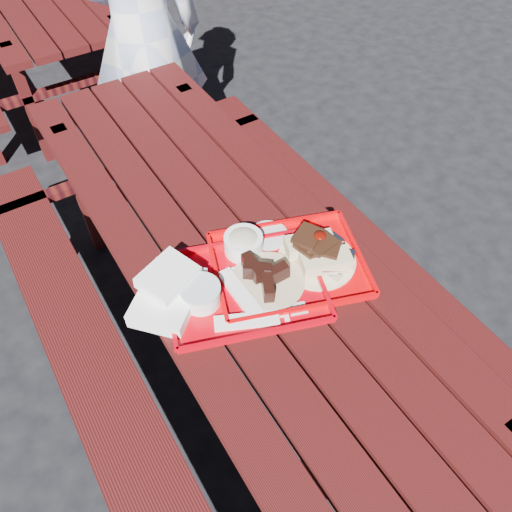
% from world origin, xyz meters
% --- Properties ---
extents(ground, '(60.00, 60.00, 0.00)m').
position_xyz_m(ground, '(0.00, 0.00, 0.00)').
color(ground, black).
rests_on(ground, ground).
extents(picnic_table_near, '(1.41, 2.40, 0.75)m').
position_xyz_m(picnic_table_near, '(-0.00, 0.00, 0.56)').
color(picnic_table_near, '#44100D').
rests_on(picnic_table_near, ground).
extents(picnic_table_far, '(1.41, 2.40, 0.75)m').
position_xyz_m(picnic_table_far, '(-0.00, 2.80, 0.56)').
color(picnic_table_far, '#44100D').
rests_on(picnic_table_far, ground).
extents(near_tray, '(0.58, 0.51, 0.15)m').
position_xyz_m(near_tray, '(0.10, -0.18, 0.79)').
color(near_tray, '#D40106').
rests_on(near_tray, picnic_table_near).
extents(far_tray, '(0.58, 0.51, 0.08)m').
position_xyz_m(far_tray, '(-0.08, -0.20, 0.77)').
color(far_tray, '#BF000D').
rests_on(far_tray, picnic_table_near).
extents(white_cloth, '(0.29, 0.29, 0.10)m').
position_xyz_m(white_cloth, '(-0.29, -0.11, 0.79)').
color(white_cloth, white).
rests_on(white_cloth, picnic_table_near).
extents(person, '(0.72, 0.57, 1.71)m').
position_xyz_m(person, '(0.28, 1.37, 0.85)').
color(person, '#A9BAE2').
rests_on(person, ground).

